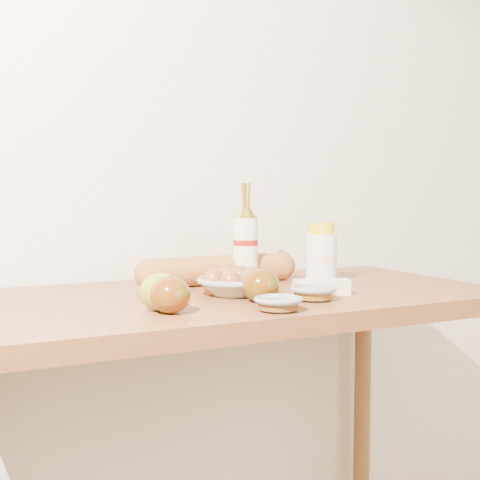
% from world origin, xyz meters
% --- Properties ---
extents(back_wall, '(3.50, 0.02, 2.60)m').
position_xyz_m(back_wall, '(0.00, 1.51, 1.30)').
color(back_wall, silver).
rests_on(back_wall, ground).
extents(table, '(1.20, 0.60, 0.90)m').
position_xyz_m(table, '(0.00, 1.18, 0.78)').
color(table, '#965830').
rests_on(table, ground).
extents(bourbon_bottle, '(0.07, 0.07, 0.25)m').
position_xyz_m(bourbon_bottle, '(0.08, 1.29, 1.00)').
color(bourbon_bottle, white).
rests_on(bourbon_bottle, table).
extents(cream_bottle, '(0.08, 0.08, 0.15)m').
position_xyz_m(cream_bottle, '(0.26, 1.22, 0.97)').
color(cream_bottle, white).
rests_on(cream_bottle, table).
extents(egg_bowl, '(0.22, 0.22, 0.06)m').
position_xyz_m(egg_bowl, '(-0.01, 1.15, 0.92)').
color(egg_bowl, '#94A29B').
rests_on(egg_bowl, table).
extents(baguette, '(0.43, 0.08, 0.07)m').
position_xyz_m(baguette, '(0.02, 1.31, 0.94)').
color(baguette, '#BF7A3A').
rests_on(baguette, table).
extents(apple_yellowgreen, '(0.10, 0.10, 0.07)m').
position_xyz_m(apple_yellowgreen, '(-0.22, 1.04, 0.94)').
color(apple_yellowgreen, '#A49020').
rests_on(apple_yellowgreen, table).
extents(apple_redgreen_front, '(0.09, 0.09, 0.07)m').
position_xyz_m(apple_redgreen_front, '(-0.21, 1.01, 0.93)').
color(apple_redgreen_front, '#890707').
rests_on(apple_redgreen_front, table).
extents(apple_redgreen_right, '(0.09, 0.09, 0.07)m').
position_xyz_m(apple_redgreen_right, '(-0.01, 1.04, 0.93)').
color(apple_redgreen_right, maroon).
rests_on(apple_redgreen_right, table).
extents(sugar_bowl, '(0.12, 0.12, 0.03)m').
position_xyz_m(sugar_bowl, '(-0.02, 0.94, 0.91)').
color(sugar_bowl, gray).
rests_on(sugar_bowl, table).
extents(syrup_bowl, '(0.11, 0.11, 0.03)m').
position_xyz_m(syrup_bowl, '(0.10, 1.02, 0.92)').
color(syrup_bowl, gray).
rests_on(syrup_bowl, table).
extents(butter_stick, '(0.13, 0.07, 0.04)m').
position_xyz_m(butter_stick, '(0.16, 1.07, 0.92)').
color(butter_stick, beige).
rests_on(butter_stick, table).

